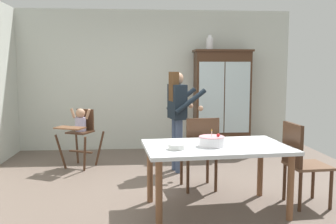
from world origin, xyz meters
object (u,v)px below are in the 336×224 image
at_px(serving_bowl, 177,147).
at_px(ceramic_vase, 210,43).
at_px(dining_chair_far_side, 200,148).
at_px(adult_person, 178,109).
at_px(birthday_cake, 212,141).
at_px(high_chair_with_toddler, 80,127).
at_px(dining_chair_right_end, 300,158).
at_px(dining_table, 216,153).
at_px(china_cabinet, 222,100).

bearing_deg(serving_bowl, ceramic_vase, 73.53).
xyz_separation_m(serving_bowl, dining_chair_far_side, (0.40, 0.86, -0.21)).
bearing_deg(ceramic_vase, adult_person, -117.73).
relative_size(adult_person, birthday_cake, 5.47).
height_order(high_chair_with_toddler, dining_chair_right_end, dining_chair_right_end).
bearing_deg(dining_table, high_chair_with_toddler, 131.81).
bearing_deg(dining_table, dining_chair_far_side, 94.66).
bearing_deg(china_cabinet, ceramic_vase, 179.16).
relative_size(ceramic_vase, high_chair_with_toddler, 0.28).
relative_size(china_cabinet, dining_chair_right_end, 2.02).
height_order(birthday_cake, dining_chair_far_side, dining_chair_far_side).
height_order(birthday_cake, serving_bowl, birthday_cake).
height_order(high_chair_with_toddler, dining_chair_far_side, dining_chair_far_side).
bearing_deg(dining_chair_right_end, birthday_cake, 92.52).
distance_m(ceramic_vase, adult_person, 1.95).
xyz_separation_m(dining_table, dining_chair_right_end, (0.99, 0.09, -0.09)).
bearing_deg(birthday_cake, ceramic_vase, 79.78).
relative_size(ceramic_vase, dining_chair_far_side, 0.28).
distance_m(dining_chair_far_side, dining_chair_right_end, 1.21).
height_order(adult_person, dining_chair_far_side, adult_person).
relative_size(adult_person, serving_bowl, 8.50).
xyz_separation_m(china_cabinet, adult_person, (-1.01, -1.43, -0.00)).
height_order(ceramic_vase, dining_chair_right_end, ceramic_vase).
distance_m(china_cabinet, serving_bowl, 3.45).
height_order(dining_table, dining_chair_far_side, dining_chair_far_side).
distance_m(ceramic_vase, high_chair_with_toddler, 2.88).
xyz_separation_m(dining_table, dining_chair_far_side, (-0.06, 0.69, -0.09)).
bearing_deg(dining_chair_right_end, high_chair_with_toddler, 51.12).
bearing_deg(high_chair_with_toddler, dining_chair_far_side, -12.05).
bearing_deg(china_cabinet, dining_chair_far_side, -108.87).
bearing_deg(dining_chair_right_end, china_cabinet, 0.23).
relative_size(china_cabinet, birthday_cake, 6.91).
height_order(high_chair_with_toddler, serving_bowl, high_chair_with_toddler).
bearing_deg(serving_bowl, dining_chair_right_end, 9.89).
distance_m(dining_table, birthday_cake, 0.16).
bearing_deg(ceramic_vase, serving_bowl, -106.47).
relative_size(china_cabinet, high_chair_with_toddler, 2.04).
relative_size(birthday_cake, dining_chair_far_side, 0.29).
bearing_deg(serving_bowl, birthday_cake, 17.49).
xyz_separation_m(china_cabinet, dining_chair_right_end, (0.24, -2.97, -0.42)).
bearing_deg(dining_chair_far_side, high_chair_with_toddler, -43.15).
relative_size(high_chair_with_toddler, dining_table, 0.58).
height_order(dining_table, birthday_cake, birthday_cake).
bearing_deg(dining_table, serving_bowl, -159.80).
bearing_deg(ceramic_vase, china_cabinet, -0.84).
distance_m(china_cabinet, high_chair_with_toddler, 2.77).
height_order(ceramic_vase, dining_table, ceramic_vase).
height_order(high_chair_with_toddler, dining_table, high_chair_with_toddler).
bearing_deg(dining_table, dining_chair_right_end, 4.89).
distance_m(china_cabinet, adult_person, 1.75).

